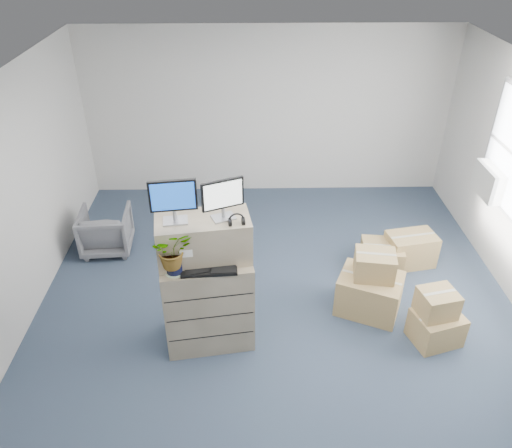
{
  "coord_description": "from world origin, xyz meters",
  "views": [
    {
      "loc": [
        -0.36,
        -4.39,
        4.26
      ],
      "look_at": [
        -0.26,
        0.4,
        1.21
      ],
      "focal_mm": 35.0,
      "sensor_mm": 36.0,
      "label": 1
    }
  ],
  "objects_px": {
    "monitor_left": "(173,199)",
    "monitor_right": "(223,197)",
    "water_bottle": "(216,247)",
    "keyboard": "(209,269)",
    "potted_plant": "(173,253)",
    "filing_cabinet_lower": "(208,301)",
    "office_chair": "(106,229)"
  },
  "relations": [
    {
      "from": "keyboard",
      "to": "monitor_left",
      "type": "bearing_deg",
      "value": 147.0
    },
    {
      "from": "water_bottle",
      "to": "potted_plant",
      "type": "height_order",
      "value": "potted_plant"
    },
    {
      "from": "filing_cabinet_lower",
      "to": "potted_plant",
      "type": "height_order",
      "value": "potted_plant"
    },
    {
      "from": "monitor_left",
      "to": "office_chair",
      "type": "xyz_separation_m",
      "value": [
        -1.32,
        1.82,
        -1.51
      ]
    },
    {
      "from": "keyboard",
      "to": "monitor_right",
      "type": "bearing_deg",
      "value": 51.62
    },
    {
      "from": "monitor_right",
      "to": "potted_plant",
      "type": "height_order",
      "value": "monitor_right"
    },
    {
      "from": "monitor_right",
      "to": "water_bottle",
      "type": "height_order",
      "value": "monitor_right"
    },
    {
      "from": "keyboard",
      "to": "water_bottle",
      "type": "bearing_deg",
      "value": 70.43
    },
    {
      "from": "monitor_right",
      "to": "office_chair",
      "type": "xyz_separation_m",
      "value": [
        -1.8,
        1.77,
        -1.49
      ]
    },
    {
      "from": "office_chair",
      "to": "monitor_left",
      "type": "bearing_deg",
      "value": 122.26
    },
    {
      "from": "filing_cabinet_lower",
      "to": "potted_plant",
      "type": "distance_m",
      "value": 0.88
    },
    {
      "from": "filing_cabinet_lower",
      "to": "monitor_left",
      "type": "xyz_separation_m",
      "value": [
        -0.27,
        0.01,
        1.3
      ]
    },
    {
      "from": "potted_plant",
      "to": "filing_cabinet_lower",
      "type": "bearing_deg",
      "value": 34.39
    },
    {
      "from": "filing_cabinet_lower",
      "to": "potted_plant",
      "type": "bearing_deg",
      "value": -153.96
    },
    {
      "from": "office_chair",
      "to": "potted_plant",
      "type": "bearing_deg",
      "value": 118.9
    },
    {
      "from": "filing_cabinet_lower",
      "to": "keyboard",
      "type": "bearing_deg",
      "value": -82.51
    },
    {
      "from": "filing_cabinet_lower",
      "to": "keyboard",
      "type": "relative_size",
      "value": 1.96
    },
    {
      "from": "monitor_left",
      "to": "potted_plant",
      "type": "xyz_separation_m",
      "value": [
        -0.02,
        -0.21,
        -0.5
      ]
    },
    {
      "from": "filing_cabinet_lower",
      "to": "office_chair",
      "type": "bearing_deg",
      "value": 122.72
    },
    {
      "from": "monitor_left",
      "to": "potted_plant",
      "type": "bearing_deg",
      "value": -103.9
    },
    {
      "from": "monitor_left",
      "to": "monitor_right",
      "type": "relative_size",
      "value": 1.09
    },
    {
      "from": "filing_cabinet_lower",
      "to": "monitor_right",
      "type": "distance_m",
      "value": 1.3
    },
    {
      "from": "potted_plant",
      "to": "water_bottle",
      "type": "bearing_deg",
      "value": 32.76
    },
    {
      "from": "monitor_left",
      "to": "potted_plant",
      "type": "relative_size",
      "value": 0.91
    },
    {
      "from": "monitor_right",
      "to": "water_bottle",
      "type": "bearing_deg",
      "value": 156.79
    },
    {
      "from": "water_bottle",
      "to": "keyboard",
      "type": "bearing_deg",
      "value": -105.49
    },
    {
      "from": "filing_cabinet_lower",
      "to": "office_chair",
      "type": "relative_size",
      "value": 1.59
    },
    {
      "from": "monitor_right",
      "to": "potted_plant",
      "type": "xyz_separation_m",
      "value": [
        -0.5,
        -0.26,
        -0.48
      ]
    },
    {
      "from": "monitor_right",
      "to": "keyboard",
      "type": "bearing_deg",
      "value": -146.81
    },
    {
      "from": "monitor_right",
      "to": "office_chair",
      "type": "distance_m",
      "value": 2.93
    },
    {
      "from": "filing_cabinet_lower",
      "to": "keyboard",
      "type": "height_order",
      "value": "keyboard"
    },
    {
      "from": "monitor_left",
      "to": "monitor_right",
      "type": "xyz_separation_m",
      "value": [
        0.48,
        0.05,
        -0.02
      ]
    }
  ]
}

